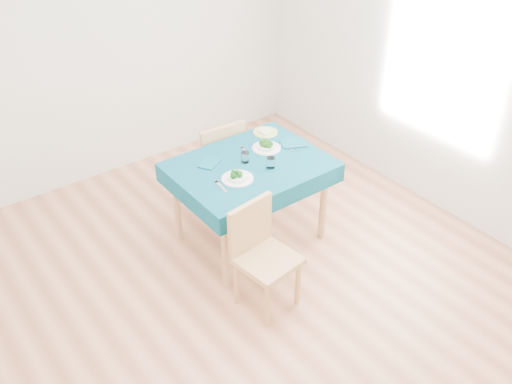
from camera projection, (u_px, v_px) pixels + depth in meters
room_shell at (256, 131)px, 3.85m from camera, size 4.02×4.52×2.73m
table at (250, 202)px, 4.84m from camera, size 1.23×0.94×0.76m
chair_near at (268, 252)px, 4.10m from camera, size 0.46×0.49×1.01m
chair_far at (212, 146)px, 5.28m from camera, size 0.47×0.51×1.12m
bowl_near at (237, 175)px, 4.42m from camera, size 0.25×0.25×0.08m
bowl_far at (266, 145)px, 4.82m from camera, size 0.24×0.24×0.07m
fork_near at (221, 187)px, 4.35m from camera, size 0.04×0.18×0.00m
knife_near at (243, 179)px, 4.44m from camera, size 0.03×0.21×0.00m
fork_far at (245, 152)px, 4.79m from camera, size 0.07×0.17×0.00m
knife_far at (287, 148)px, 4.84m from camera, size 0.06×0.22×0.00m
napkin_near at (210, 163)px, 4.63m from camera, size 0.23×0.21×0.01m
napkin_far at (294, 143)px, 4.90m from camera, size 0.26×0.23×0.01m
tumbler_center at (245, 157)px, 4.63m from camera, size 0.07×0.07×0.09m
tumbler_side at (271, 163)px, 4.56m from camera, size 0.07×0.07×0.09m
side_plate at (266, 132)px, 5.07m from camera, size 0.22×0.22×0.01m
bread_slice at (266, 131)px, 5.06m from camera, size 0.11×0.11×0.02m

